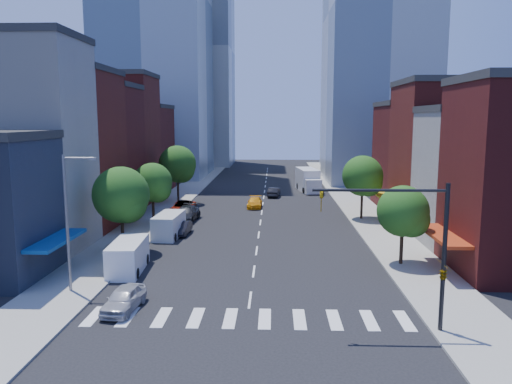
% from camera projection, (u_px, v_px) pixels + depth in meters
% --- Properties ---
extents(ground, '(220.00, 220.00, 0.00)m').
position_uv_depth(ground, '(250.00, 300.00, 31.77)').
color(ground, black).
rests_on(ground, ground).
extents(sidewalk_left, '(5.00, 120.00, 0.15)m').
position_uv_depth(sidewalk_left, '(177.00, 198.00, 71.75)').
color(sidewalk_left, gray).
rests_on(sidewalk_left, ground).
extents(sidewalk_right, '(5.00, 120.00, 0.15)m').
position_uv_depth(sidewalk_right, '(351.00, 199.00, 70.85)').
color(sidewalk_right, gray).
rests_on(sidewalk_right, ground).
extents(crosswalk, '(19.00, 3.00, 0.01)m').
position_uv_depth(crosswalk, '(247.00, 319.00, 28.80)').
color(crosswalk, silver).
rests_on(crosswalk, ground).
extents(bldg_left_1, '(12.00, 8.00, 18.00)m').
position_uv_depth(bldg_left_1, '(14.00, 147.00, 43.07)').
color(bldg_left_1, silver).
rests_on(bldg_left_1, ground).
extents(bldg_left_2, '(12.00, 9.00, 16.00)m').
position_uv_depth(bldg_left_2, '(57.00, 152.00, 51.62)').
color(bldg_left_2, '#5D1816').
rests_on(bldg_left_2, ground).
extents(bldg_left_3, '(12.00, 8.00, 15.00)m').
position_uv_depth(bldg_left_3, '(88.00, 152.00, 60.10)').
color(bldg_left_3, '#521514').
rests_on(bldg_left_3, ground).
extents(bldg_left_4, '(12.00, 9.00, 17.00)m').
position_uv_depth(bldg_left_4, '(110.00, 140.00, 68.36)').
color(bldg_left_4, '#5D1816').
rests_on(bldg_left_4, ground).
extents(bldg_left_5, '(12.00, 10.00, 13.00)m').
position_uv_depth(bldg_left_5, '(131.00, 151.00, 78.04)').
color(bldg_left_5, '#521514').
rests_on(bldg_left_5, ground).
extents(bldg_right_1, '(12.00, 8.00, 12.00)m').
position_uv_depth(bldg_right_1, '(490.00, 180.00, 44.97)').
color(bldg_right_1, silver).
rests_on(bldg_right_1, ground).
extents(bldg_right_2, '(12.00, 10.00, 15.00)m').
position_uv_depth(bldg_right_2, '(455.00, 156.00, 53.65)').
color(bldg_right_2, '#5D1816').
rests_on(bldg_right_2, ground).
extents(bldg_right_3, '(12.00, 10.00, 13.00)m').
position_uv_depth(bldg_right_3, '(427.00, 158.00, 63.68)').
color(bldg_right_3, '#521514').
rests_on(bldg_right_3, ground).
extents(tower_ne, '(18.00, 20.00, 60.00)m').
position_uv_depth(tower_ne, '(380.00, 13.00, 87.97)').
color(tower_ne, '#9EA5AD').
rests_on(tower_ne, ground).
extents(tower_far_w, '(18.00, 18.00, 56.00)m').
position_uv_depth(tower_far_w, '(195.00, 51.00, 122.25)').
color(tower_far_w, '#9EA5AD').
rests_on(tower_far_w, ground).
extents(traffic_signal, '(7.24, 2.24, 8.00)m').
position_uv_depth(traffic_signal, '(433.00, 258.00, 26.35)').
color(traffic_signal, black).
rests_on(traffic_signal, sidewalk_right).
extents(streetlight, '(2.25, 0.25, 9.00)m').
position_uv_depth(streetlight, '(69.00, 214.00, 32.41)').
color(streetlight, slate).
rests_on(streetlight, sidewalk_left).
extents(tree_left_near, '(4.80, 4.80, 7.30)m').
position_uv_depth(tree_left_near, '(123.00, 197.00, 42.26)').
color(tree_left_near, black).
rests_on(tree_left_near, sidewalk_left).
extents(tree_left_mid, '(4.20, 4.20, 6.65)m').
position_uv_depth(tree_left_mid, '(154.00, 184.00, 53.19)').
color(tree_left_mid, black).
rests_on(tree_left_mid, sidewalk_left).
extents(tree_left_far, '(5.00, 5.00, 7.75)m').
position_uv_depth(tree_left_far, '(179.00, 166.00, 66.93)').
color(tree_left_far, black).
rests_on(tree_left_far, sidewalk_left).
extents(tree_right_near, '(4.00, 4.00, 6.20)m').
position_uv_depth(tree_right_near, '(405.00, 213.00, 38.57)').
color(tree_right_near, black).
rests_on(tree_right_near, sidewalk_right).
extents(tree_right_far, '(4.60, 4.60, 7.20)m').
position_uv_depth(tree_right_far, '(364.00, 177.00, 56.27)').
color(tree_right_far, black).
rests_on(tree_right_far, sidewalk_right).
extents(parked_car_front, '(2.09, 4.36, 1.44)m').
position_uv_depth(parked_car_front, '(124.00, 299.00, 29.95)').
color(parked_car_front, '#ACACB1').
rests_on(parked_car_front, ground).
extents(parked_car_second, '(1.49, 3.96, 1.29)m').
position_uv_depth(parked_car_second, '(182.00, 228.00, 49.63)').
color(parked_car_second, black).
rests_on(parked_car_second, ground).
extents(parked_car_third, '(2.63, 5.66, 1.57)m').
position_uv_depth(parked_car_third, '(183.00, 208.00, 60.29)').
color(parked_car_third, '#999999').
rests_on(parked_car_third, ground).
extents(parked_car_rear, '(2.79, 5.88, 1.66)m').
position_uv_depth(parked_car_rear, '(186.00, 214.00, 56.12)').
color(parked_car_rear, black).
rests_on(parked_car_rear, ground).
extents(cargo_van_near, '(2.52, 5.60, 2.33)m').
position_uv_depth(cargo_van_near, '(128.00, 257.00, 37.47)').
color(cargo_van_near, white).
rests_on(cargo_van_near, ground).
extents(cargo_van_far, '(2.44, 5.49, 2.30)m').
position_uv_depth(cargo_van_far, '(169.00, 226.00, 48.50)').
color(cargo_van_far, white).
rests_on(cargo_van_far, ground).
extents(taxi, '(1.93, 4.59, 1.32)m').
position_uv_depth(taxi, '(255.00, 203.00, 64.71)').
color(taxi, orange).
rests_on(taxi, ground).
extents(traffic_car_oncoming, '(2.01, 4.40, 1.40)m').
position_uv_depth(traffic_car_oncoming, '(274.00, 192.00, 73.65)').
color(traffic_car_oncoming, black).
rests_on(traffic_car_oncoming, ground).
extents(traffic_car_far, '(2.05, 4.17, 1.37)m').
position_uv_depth(traffic_car_far, '(314.00, 181.00, 86.74)').
color(traffic_car_far, '#999999').
rests_on(traffic_car_far, ground).
extents(box_truck, '(3.71, 9.00, 3.51)m').
position_uv_depth(box_truck, '(308.00, 181.00, 79.38)').
color(box_truck, silver).
rests_on(box_truck, ground).
extents(pedestrian_near, '(0.48, 0.67, 1.70)m').
position_uv_depth(pedestrian_near, '(108.00, 264.00, 36.13)').
color(pedestrian_near, '#999999').
rests_on(pedestrian_near, sidewalk_left).
extents(pedestrian_far, '(0.82, 1.00, 1.92)m').
position_uv_depth(pedestrian_far, '(129.00, 245.00, 41.26)').
color(pedestrian_far, '#999999').
rests_on(pedestrian_far, sidewalk_left).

